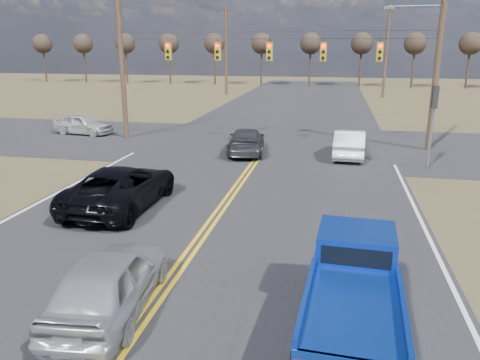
% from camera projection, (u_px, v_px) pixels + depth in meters
% --- Properties ---
extents(ground, '(160.00, 160.00, 0.00)m').
position_uv_depth(ground, '(159.00, 297.00, 10.87)').
color(ground, brown).
rests_on(ground, ground).
extents(road_main, '(14.00, 120.00, 0.02)m').
position_uv_depth(road_main, '(242.00, 180.00, 20.28)').
color(road_main, '#28282B').
rests_on(road_main, ground).
extents(road_cross, '(120.00, 12.00, 0.02)m').
position_uv_depth(road_cross, '(268.00, 144.00, 27.82)').
color(road_cross, '#28282B').
rests_on(road_cross, ground).
extents(signal_gantry, '(19.60, 4.83, 10.00)m').
position_uv_depth(signal_gantry, '(278.00, 56.00, 26.12)').
color(signal_gantry, '#473323').
rests_on(signal_gantry, ground).
extents(utility_poles, '(19.60, 58.32, 10.00)m').
position_uv_depth(utility_poles, '(267.00, 53.00, 25.43)').
color(utility_poles, '#473323').
rests_on(utility_poles, ground).
extents(treeline, '(87.00, 117.80, 7.40)m').
position_uv_depth(treeline, '(286.00, 44.00, 34.68)').
color(treeline, '#33261C').
rests_on(treeline, ground).
extents(pickup_truck, '(2.15, 4.94, 1.82)m').
position_uv_depth(pickup_truck, '(353.00, 294.00, 9.29)').
color(pickup_truck, black).
rests_on(pickup_truck, ground).
extents(silver_suv, '(2.09, 4.39, 1.45)m').
position_uv_depth(silver_suv, '(110.00, 281.00, 10.12)').
color(silver_suv, '#A3A6AB').
rests_on(silver_suv, ground).
extents(black_suv, '(2.62, 5.53, 1.53)m').
position_uv_depth(black_suv, '(121.00, 187.00, 16.74)').
color(black_suv, black).
rests_on(black_suv, ground).
extents(white_car_queue, '(1.74, 4.43, 1.44)m').
position_uv_depth(white_car_queue, '(350.00, 143.00, 24.38)').
color(white_car_queue, white).
rests_on(white_car_queue, ground).
extents(dgrey_car_queue, '(2.47, 4.85, 1.35)m').
position_uv_depth(dgrey_car_queue, '(246.00, 141.00, 25.24)').
color(dgrey_car_queue, '#35353A').
rests_on(dgrey_car_queue, ground).
extents(cross_car_west, '(2.15, 4.12, 1.34)m').
position_uv_depth(cross_car_west, '(83.00, 124.00, 30.62)').
color(cross_car_west, silver).
rests_on(cross_car_west, ground).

